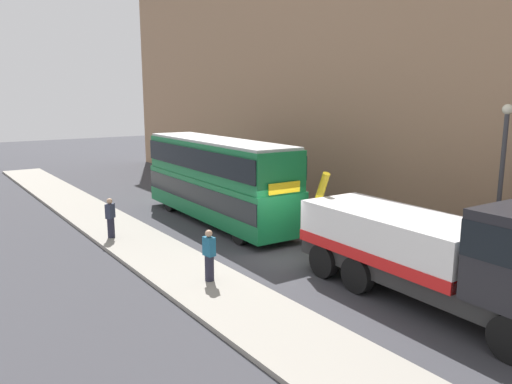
# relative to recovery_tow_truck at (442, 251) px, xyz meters

# --- Properties ---
(ground_plane) EXTENTS (120.00, 120.00, 0.00)m
(ground_plane) POSITION_rel_recovery_tow_truck_xyz_m (-6.00, -0.51, -1.76)
(ground_plane) COLOR #38383D
(near_kerb) EXTENTS (60.00, 2.80, 0.15)m
(near_kerb) POSITION_rel_recovery_tow_truck_xyz_m (-6.00, -4.71, -1.68)
(near_kerb) COLOR gray
(near_kerb) RESTS_ON ground_plane
(building_facade) EXTENTS (60.00, 1.50, 16.00)m
(building_facade) POSITION_rel_recovery_tow_truck_xyz_m (-6.00, 6.75, 6.31)
(building_facade) COLOR #9E7A5B
(building_facade) RESTS_ON ground_plane
(recovery_tow_truck) EXTENTS (10.18, 2.94, 3.67)m
(recovery_tow_truck) POSITION_rel_recovery_tow_truck_xyz_m (0.00, 0.00, 0.00)
(recovery_tow_truck) COLOR #2D2D2D
(recovery_tow_truck) RESTS_ON ground_plane
(double_decker_bus) EXTENTS (11.11, 2.92, 4.06)m
(double_decker_bus) POSITION_rel_recovery_tow_truck_xyz_m (-12.51, 0.02, 0.47)
(double_decker_bus) COLOR #146B38
(double_decker_bus) RESTS_ON ground_plane
(pedestrian_onlooker) EXTENTS (0.46, 0.47, 1.71)m
(pedestrian_onlooker) POSITION_rel_recovery_tow_truck_xyz_m (-12.24, -5.42, -0.77)
(pedestrian_onlooker) COLOR #232333
(pedestrian_onlooker) RESTS_ON near_kerb
(pedestrian_bystander) EXTENTS (0.43, 0.33, 1.71)m
(pedestrian_bystander) POSITION_rel_recovery_tow_truck_xyz_m (-5.45, -4.50, -0.77)
(pedestrian_bystander) COLOR #232333
(pedestrian_bystander) RESTS_ON near_kerb
(street_lamp) EXTENTS (0.36, 0.36, 5.83)m
(street_lamp) POSITION_rel_recovery_tow_truck_xyz_m (-0.92, 4.56, 1.71)
(street_lamp) COLOR #38383D
(street_lamp) RESTS_ON ground_plane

